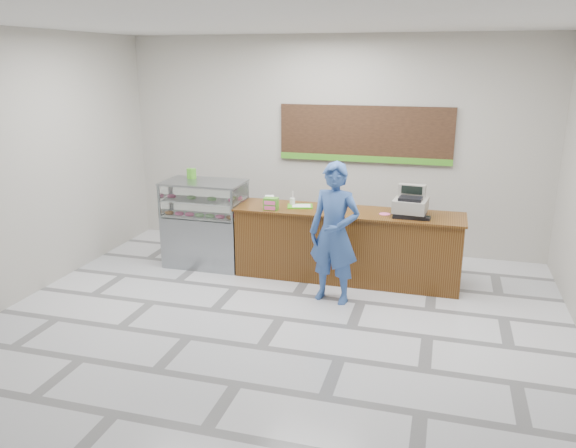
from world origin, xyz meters
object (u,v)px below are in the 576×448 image
(cash_register, at_px, (411,205))
(serving_tray, at_px, (300,206))
(display_case, at_px, (205,223))
(sales_counter, at_px, (347,245))
(customer, at_px, (334,233))

(cash_register, xyz_separation_m, serving_tray, (-1.58, 0.06, -0.15))
(cash_register, height_order, serving_tray, cash_register)
(display_case, height_order, cash_register, cash_register)
(cash_register, bearing_deg, display_case, -174.94)
(cash_register, bearing_deg, sales_counter, -175.98)
(sales_counter, bearing_deg, serving_tray, 177.17)
(cash_register, distance_m, serving_tray, 1.59)
(customer, bearing_deg, sales_counter, 98.82)
(sales_counter, relative_size, display_case, 2.45)
(sales_counter, distance_m, cash_register, 1.10)
(serving_tray, distance_m, customer, 1.09)
(sales_counter, height_order, customer, customer)
(serving_tray, bearing_deg, cash_register, -16.65)
(sales_counter, xyz_separation_m, customer, (-0.04, -0.81, 0.42))
(serving_tray, bearing_deg, sales_counter, -17.41)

